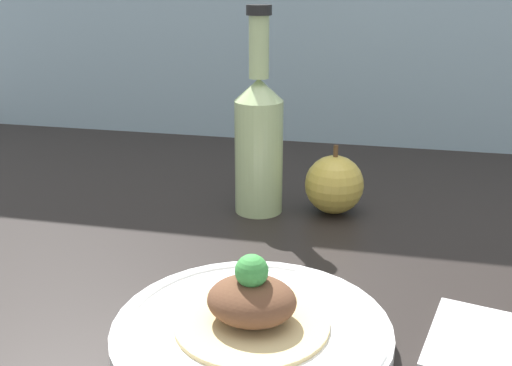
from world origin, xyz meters
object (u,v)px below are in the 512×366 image
object	(u,v)px
plated_food	(252,304)
plate	(252,332)
apple	(334,184)
cider_bottle	(259,139)

from	to	relation	value
plated_food	plate	bearing A→B (deg)	-126.87
plated_food	apple	distance (cm)	31.66
plate	apple	bearing A→B (deg)	83.36
plated_food	cider_bottle	size ratio (longest dim) A/B	0.50
cider_bottle	apple	world-z (taller)	cider_bottle
plate	apple	xyz separation A→B (cm)	(3.66, 31.44, 2.61)
cider_bottle	apple	xyz separation A→B (cm)	(9.69, 1.68, -6.00)
plated_food	apple	world-z (taller)	apple
plate	plated_food	world-z (taller)	plated_food
cider_bottle	apple	bearing A→B (deg)	9.80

